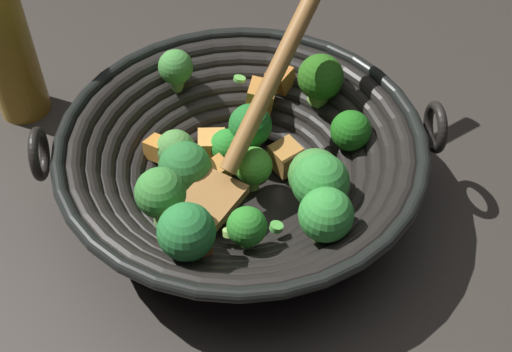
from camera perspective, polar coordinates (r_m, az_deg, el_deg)
name	(u,v)px	position (r m, az deg, el deg)	size (l,w,h in m)	color
ground_plane	(242,196)	(0.73, -1.17, -1.73)	(4.00, 4.00, 0.00)	#332D28
wok	(243,159)	(0.69, -1.11, 1.47)	(0.37, 0.41, 0.24)	black
cooking_oil_bottle	(3,39)	(0.82, -20.69, 10.84)	(0.06, 0.06, 0.25)	#AD7F23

